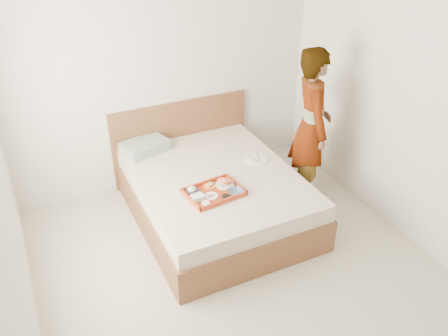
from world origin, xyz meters
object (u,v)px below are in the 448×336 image
bed (216,196)px  dinner_plate (256,159)px  tray (214,192)px  person (311,127)px

bed → dinner_plate: dinner_plate is taller
bed → tray: (-0.16, -0.31, 0.29)m
tray → person: 1.31m
tray → dinner_plate: 0.79m
bed → tray: tray is taller
person → tray: bearing=120.6°
tray → person: person is taller
bed → person: size_ratio=1.16×
dinner_plate → bed: bearing=-169.8°
tray → dinner_plate: (0.68, 0.40, -0.02)m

